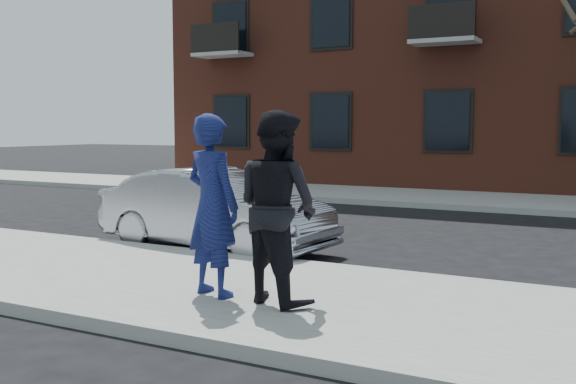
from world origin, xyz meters
The scene contains 9 objects.
ground centered at (0.00, 0.00, 0.00)m, with size 100.00×100.00×0.00m, color black.
near_sidewalk centered at (0.00, -0.25, 0.07)m, with size 50.00×3.50×0.15m, color gray.
near_curb centered at (0.00, 1.55, 0.07)m, with size 50.00×0.10×0.15m, color #999691.
far_sidewalk centered at (0.00, 11.25, 0.07)m, with size 50.00×3.50×0.15m, color gray.
far_curb centered at (0.00, 9.45, 0.07)m, with size 50.00×0.10×0.15m, color #999691.
apartment_building centered at (2.00, 18.00, 6.16)m, with size 24.30×10.30×12.30m.
silver_sedan centered at (-0.91, 2.30, 0.67)m, with size 1.43×4.10×1.35m, color #999BA3.
man_hoodie centered at (1.09, -0.67, 1.17)m, with size 0.84×0.66×2.04m.
man_peacoat centered at (1.87, -0.57, 1.19)m, with size 1.21×1.08×2.08m.
Camera 1 is at (5.37, -6.86, 2.06)m, focal length 42.00 mm.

